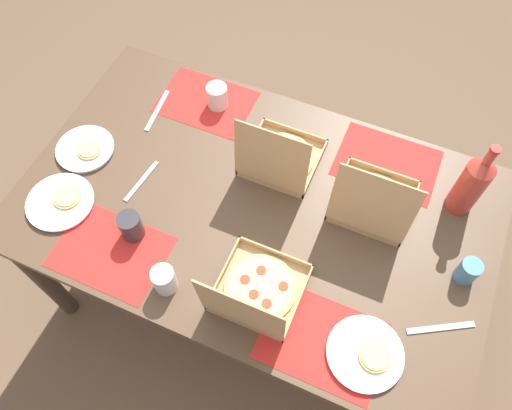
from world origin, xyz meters
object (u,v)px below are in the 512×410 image
Objects in this scene: pizza_box_center at (280,158)px; cup_red at (217,96)px; soda_bottle at (472,184)px; plate_far_right at (86,149)px; cup_dark at (468,271)px; pizza_box_corner_left at (256,293)px; cup_clear_right at (131,226)px; plate_middle at (366,354)px; plate_far_left at (61,202)px; pizza_box_corner_right at (373,202)px; cup_spare at (164,280)px.

pizza_box_center reaches higher than cup_red.
plate_far_right is at bearing 13.53° from soda_bottle.
pizza_box_center is 0.71m from cup_dark.
pizza_box_corner_left is 2.92× the size of cup_clear_right.
pizza_box_corner_left is 0.37m from plate_middle.
cup_clear_right is (-0.29, 0.00, 0.04)m from plate_far_left.
plate_middle is at bearing 139.42° from cup_red.
plate_middle is 2.51× the size of cup_dark.
soda_bottle is (-1.25, -0.54, 0.12)m from plate_far_left.
soda_bottle reaches higher than cup_red.
cup_dark is at bearing 161.76° from cup_red.
cup_clear_right is at bearing 30.05° from pizza_box_corner_right.
pizza_box_corner_left is at bearing 49.25° from soda_bottle.
soda_bottle reaches higher than cup_spare.
pizza_box_center is at bearing -144.88° from plate_far_left.
cup_dark is at bearing -154.78° from cup_spare.
pizza_box_center is 0.77m from plate_far_left.
pizza_box_corner_right is at bearing -19.57° from cup_dark.
pizza_box_corner_right is at bearing 26.66° from soda_bottle.
pizza_box_center is 0.56m from cup_clear_right.
plate_far_right is 2.21× the size of cup_red.
soda_bottle is 3.21× the size of cup_clear_right.
plate_far_left is 1.02× the size of plate_middle.
plate_far_right is at bearing -78.28° from plate_far_left.
cup_spare reaches higher than plate_far_right.
cup_clear_right is at bearing -32.43° from cup_spare.
cup_clear_right reaches higher than plate_middle.
pizza_box_center is 0.51m from pizza_box_corner_left.
pizza_box_corner_left is at bearing 176.46° from plate_far_left.
soda_bottle is (-0.50, -0.58, 0.09)m from pizza_box_corner_left.
soda_bottle is 1.02m from cup_spare.
plate_far_right is (0.80, -0.27, -0.04)m from pizza_box_corner_left.
plate_far_left is (-0.05, 0.22, 0.00)m from plate_far_right.
plate_far_left is at bearing 11.87° from cup_dark.
cup_dark is at bearing 105.53° from soda_bottle.
pizza_box_center is 0.71m from plate_far_right.
cup_red reaches higher than cup_dark.
pizza_box_corner_left is 1.00× the size of pizza_box_corner_right.
soda_bottle is (-0.62, -0.09, 0.09)m from pizza_box_center.
cup_red is at bearing -18.24° from cup_dark.
cup_clear_right is at bearing -5.35° from plate_middle.
cup_dark is (-0.85, -0.40, -0.00)m from cup_spare.
cup_spare is 0.98× the size of cup_clear_right.
soda_bottle reaches higher than pizza_box_corner_right.
plate_far_right is 1.37m from cup_dark.
soda_bottle is at bearing -102.84° from plate_middle.
plate_far_left is at bearing 23.16° from soda_bottle.
plate_far_right is 1.34m from soda_bottle.
cup_red is (0.33, -0.17, 0.00)m from pizza_box_center.
plate_far_left is 1.36m from cup_dark.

